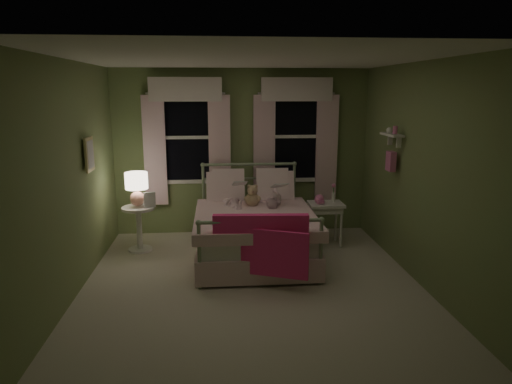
{
  "coord_description": "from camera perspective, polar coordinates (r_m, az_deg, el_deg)",
  "views": [
    {
      "loc": [
        -0.38,
        -5.09,
        2.27
      ],
      "look_at": [
        0.1,
        0.55,
        1.0
      ],
      "focal_mm": 32.0,
      "sensor_mm": 36.0,
      "label": 1
    }
  ],
  "objects": [
    {
      "name": "book_nightstand",
      "position": [
        6.59,
        -13.8,
        -1.9
      ],
      "size": [
        0.22,
        0.26,
        0.02
      ],
      "primitive_type": "imported",
      "rotation": [
        0.0,
        0.0,
        0.27
      ],
      "color": "beige",
      "rests_on": "nightstand_left"
    },
    {
      "name": "wall_shelf",
      "position": [
        6.27,
        16.58,
        5.27
      ],
      "size": [
        0.15,
        0.5,
        0.6
      ],
      "color": "white",
      "rests_on": "room_shell"
    },
    {
      "name": "book_right",
      "position": [
        6.36,
        2.12,
        0.37
      ],
      "size": [
        0.21,
        0.15,
        0.26
      ],
      "primitive_type": "imported",
      "rotation": [
        1.22,
        0.0,
        0.18
      ],
      "color": "beige",
      "rests_on": "child_right"
    },
    {
      "name": "bud_vase",
      "position": [
        6.81,
        9.66,
        -0.1
      ],
      "size": [
        0.06,
        0.06,
        0.28
      ],
      "color": "white",
      "rests_on": "nightstand_right"
    },
    {
      "name": "framed_picture",
      "position": [
        5.96,
        -20.1,
        4.43
      ],
      "size": [
        0.03,
        0.32,
        0.42
      ],
      "color": "beige",
      "rests_on": "room_shell"
    },
    {
      "name": "teddy_bear",
      "position": [
        6.45,
        -0.46,
        -0.62
      ],
      "size": [
        0.24,
        0.2,
        0.33
      ],
      "color": "tan",
      "rests_on": "bed"
    },
    {
      "name": "pink_toy",
      "position": [
        6.73,
        7.93,
        -0.91
      ],
      "size": [
        0.14,
        0.19,
        0.14
      ],
      "color": "pink",
      "rests_on": "nightstand_right"
    },
    {
      "name": "table_lamp",
      "position": [
        6.62,
        -14.69,
        0.75
      ],
      "size": [
        0.32,
        0.32,
        0.48
      ],
      "color": "#DB9381",
      "rests_on": "nightstand_left"
    },
    {
      "name": "nightstand_left",
      "position": [
        6.74,
        -14.43,
        -3.71
      ],
      "size": [
        0.46,
        0.46,
        0.65
      ],
      "color": "white",
      "rests_on": "ground"
    },
    {
      "name": "nightstand_right",
      "position": [
        6.79,
        8.71,
        -2.18
      ],
      "size": [
        0.5,
        0.4,
        0.64
      ],
      "color": "white",
      "rests_on": "ground"
    },
    {
      "name": "pink_throw",
      "position": [
        5.26,
        0.63,
        -5.77
      ],
      "size": [
        1.1,
        0.44,
        0.71
      ],
      "color": "#FF3182",
      "rests_on": "bed"
    },
    {
      "name": "room_shell",
      "position": [
        5.2,
        -0.55,
        1.87
      ],
      "size": [
        4.2,
        4.2,
        4.2
      ],
      "color": "beige",
      "rests_on": "ground"
    },
    {
      "name": "window_right",
      "position": [
        7.26,
        4.99,
        7.47
      ],
      "size": [
        1.34,
        0.13,
        1.96
      ],
      "color": "black",
      "rests_on": "room_shell"
    },
    {
      "name": "window_left",
      "position": [
        7.17,
        -8.64,
        7.31
      ],
      "size": [
        1.34,
        0.13,
        1.96
      ],
      "color": "black",
      "rests_on": "room_shell"
    },
    {
      "name": "book_left",
      "position": [
        6.31,
        -2.93,
        0.65
      ],
      "size": [
        0.21,
        0.13,
        0.26
      ],
      "primitive_type": "imported",
      "rotation": [
        1.22,
        0.0,
        0.06
      ],
      "color": "beige",
      "rests_on": "child_left"
    },
    {
      "name": "child_left",
      "position": [
        6.55,
        -3.01,
        1.24
      ],
      "size": [
        0.32,
        0.24,
        0.82
      ],
      "primitive_type": "imported",
      "rotation": [
        0.0,
        0.0,
        3.29
      ],
      "color": "#F7D1DD",
      "rests_on": "bed"
    },
    {
      "name": "bed",
      "position": [
        6.3,
        -0.27,
        -4.77
      ],
      "size": [
        1.58,
        2.04,
        1.18
      ],
      "color": "white",
      "rests_on": "ground"
    },
    {
      "name": "child_right",
      "position": [
        6.59,
        1.86,
        1.25
      ],
      "size": [
        0.42,
        0.34,
        0.8
      ],
      "primitive_type": "imported",
      "rotation": [
        0.0,
        0.0,
        3.04
      ],
      "color": "#F7D1DD",
      "rests_on": "bed"
    }
  ]
}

